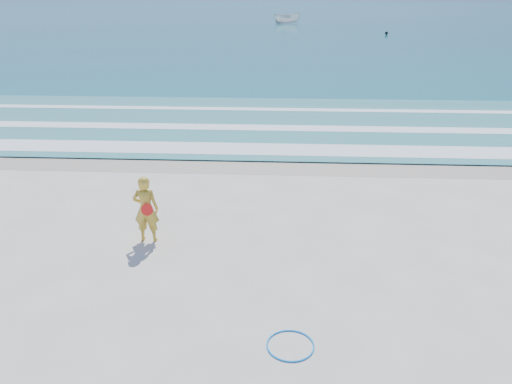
{
  "coord_description": "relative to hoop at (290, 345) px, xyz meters",
  "views": [
    {
      "loc": [
        0.97,
        -6.7,
        5.44
      ],
      "look_at": [
        0.38,
        4.0,
        1.0
      ],
      "focal_mm": 35.0,
      "sensor_mm": 36.0,
      "label": 1
    }
  ],
  "objects": [
    {
      "name": "ground",
      "position": [
        -1.17,
        0.13,
        -0.01
      ],
      "size": [
        400.0,
        400.0,
        0.0
      ],
      "primitive_type": "plane",
      "color": "silver",
      "rests_on": "ground"
    },
    {
      "name": "wet_sand",
      "position": [
        -1.17,
        9.13,
        -0.01
      ],
      "size": [
        400.0,
        2.4,
        0.0
      ],
      "primitive_type": "cube",
      "color": "#B2A893",
      "rests_on": "ground"
    },
    {
      "name": "ocean",
      "position": [
        -1.17,
        105.13,
        0.01
      ],
      "size": [
        400.0,
        190.0,
        0.04
      ],
      "primitive_type": "cube",
      "color": "#19727F",
      "rests_on": "ground"
    },
    {
      "name": "shallow",
      "position": [
        -1.17,
        14.13,
        0.03
      ],
      "size": [
        400.0,
        10.0,
        0.01
      ],
      "primitive_type": "cube",
      "color": "#59B7AD",
      "rests_on": "ocean"
    },
    {
      "name": "foam_near",
      "position": [
        -1.17,
        10.43,
        0.04
      ],
      "size": [
        400.0,
        1.4,
        0.01
      ],
      "primitive_type": "cube",
      "color": "white",
      "rests_on": "shallow"
    },
    {
      "name": "foam_mid",
      "position": [
        -1.17,
        13.33,
        0.04
      ],
      "size": [
        400.0,
        0.9,
        0.01
      ],
      "primitive_type": "cube",
      "color": "white",
      "rests_on": "shallow"
    },
    {
      "name": "foam_far",
      "position": [
        -1.17,
        16.63,
        0.04
      ],
      "size": [
        400.0,
        0.6,
        0.01
      ],
      "primitive_type": "cube",
      "color": "white",
      "rests_on": "shallow"
    },
    {
      "name": "hoop",
      "position": [
        0.0,
        0.0,
        0.0
      ],
      "size": [
        0.85,
        0.85,
        0.03
      ],
      "primitive_type": "torus",
      "rotation": [
        0.0,
        0.0,
        0.08
      ],
      "color": "#0E8FFF",
      "rests_on": "ground"
    },
    {
      "name": "boat",
      "position": [
        0.19,
        74.57,
        0.82
      ],
      "size": [
        4.24,
        2.0,
        1.58
      ],
      "primitive_type": "imported",
      "rotation": [
        0.0,
        0.0,
        1.69
      ],
      "color": "silver",
      "rests_on": "ocean"
    },
    {
      "name": "buoy",
      "position": [
        11.94,
        56.22,
        0.22
      ],
      "size": [
        0.38,
        0.38,
        0.38
      ],
      "primitive_type": "sphere",
      "color": "black",
      "rests_on": "ocean"
    },
    {
      "name": "woman",
      "position": [
        -3.24,
        3.5,
        0.77
      ],
      "size": [
        0.58,
        0.41,
        1.58
      ],
      "color": "gold",
      "rests_on": "ground"
    }
  ]
}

